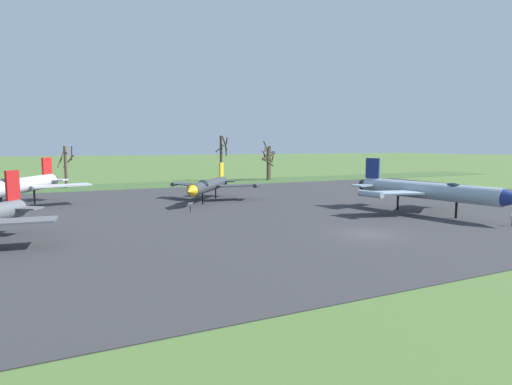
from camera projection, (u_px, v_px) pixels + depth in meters
name	position (u px, v px, depth m)	size (l,w,h in m)	color
ground_plane	(369.00, 235.00, 32.21)	(600.00, 600.00, 0.00)	#4C6B33
asphalt_apron	(273.00, 207.00, 46.60)	(86.40, 53.46, 0.05)	#333335
grass_verge_strip	(189.00, 184.00, 75.96)	(146.40, 12.00, 0.06)	#3C5B2D
jet_fighter_front_left	(428.00, 190.00, 41.42)	(12.98, 17.48, 5.49)	#8EA3B2
info_placard_front_left	(512.00, 219.00, 35.50)	(0.65, 0.31, 1.03)	black
jet_fighter_front_right	(209.00, 185.00, 51.24)	(11.70, 12.67, 4.61)	#33383D
info_placard_front_right	(190.00, 206.00, 42.86)	(0.62, 0.38, 1.04)	black
jet_fighter_rear_center	(16.00, 186.00, 45.32)	(12.84, 16.93, 5.42)	silver
bare_tree_far_left	(66.00, 166.00, 67.94)	(2.70, 2.37, 6.95)	brown
bare_tree_left_of_center	(222.00, 155.00, 83.36)	(2.36, 2.46, 8.90)	#42382D
bare_tree_center	(268.00, 162.00, 82.98)	(2.49, 2.85, 7.20)	brown
bare_tree_right_of_center	(269.00, 161.00, 85.11)	(2.83, 2.86, 7.89)	brown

